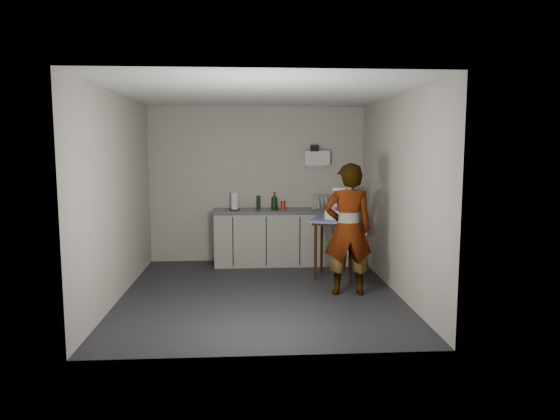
{
  "coord_description": "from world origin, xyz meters",
  "views": [
    {
      "loc": [
        -0.15,
        -6.42,
        1.91
      ],
      "look_at": [
        0.29,
        0.45,
        1.06
      ],
      "focal_mm": 32.0,
      "sensor_mm": 36.0,
      "label": 1
    }
  ],
  "objects": [
    {
      "name": "wall_back",
      "position": [
        0.0,
        1.99,
        1.3
      ],
      "size": [
        3.6,
        0.02,
        2.6
      ],
      "primitive_type": "cube",
      "color": "beige",
      "rests_on": "ground"
    },
    {
      "name": "dark_bottle",
      "position": [
        0.02,
        1.78,
        1.02
      ],
      "size": [
        0.07,
        0.07,
        0.22
      ],
      "primitive_type": "cylinder",
      "color": "black",
      "rests_on": "kitchen_counter"
    },
    {
      "name": "paper_towel",
      "position": [
        -0.37,
        1.67,
        1.05
      ],
      "size": [
        0.16,
        0.16,
        0.29
      ],
      "color": "black",
      "rests_on": "kitchen_counter"
    },
    {
      "name": "wall_left",
      "position": [
        -1.79,
        0.0,
        1.3
      ],
      "size": [
        0.02,
        4.0,
        2.6
      ],
      "primitive_type": "cube",
      "color": "beige",
      "rests_on": "ground"
    },
    {
      "name": "ground",
      "position": [
        0.0,
        0.0,
        0.0
      ],
      "size": [
        4.0,
        4.0,
        0.0
      ],
      "primitive_type": "plane",
      "color": "#242428",
      "rests_on": "ground"
    },
    {
      "name": "standing_man",
      "position": [
        1.14,
        -0.08,
        0.86
      ],
      "size": [
        0.65,
        0.44,
        1.72
      ],
      "primitive_type": "imported",
      "rotation": [
        0.0,
        0.0,
        3.1
      ],
      "color": "#B2A593",
      "rests_on": "ground"
    },
    {
      "name": "wall_right",
      "position": [
        1.79,
        0.0,
        1.3
      ],
      "size": [
        0.02,
        4.0,
        2.6
      ],
      "primitive_type": "cube",
      "color": "beige",
      "rests_on": "ground"
    },
    {
      "name": "ceiling",
      "position": [
        0.0,
        0.0,
        2.6
      ],
      "size": [
        3.6,
        4.0,
        0.01
      ],
      "primitive_type": "cube",
      "color": "white",
      "rests_on": "wall_back"
    },
    {
      "name": "side_table",
      "position": [
        1.13,
        0.78,
        0.77
      ],
      "size": [
        0.86,
        0.86,
        0.88
      ],
      "rotation": [
        0.0,
        0.0,
        -0.32
      ],
      "color": "#331E0B",
      "rests_on": "ground"
    },
    {
      "name": "bakery_box",
      "position": [
        1.18,
        0.78,
        0.98
      ],
      "size": [
        0.43,
        0.44,
        0.44
      ],
      "rotation": [
        0.0,
        0.0,
        -0.54
      ],
      "color": "white",
      "rests_on": "side_table"
    },
    {
      "name": "soap_bottle",
      "position": [
        0.27,
        1.64,
        1.05
      ],
      "size": [
        0.16,
        0.16,
        0.29
      ],
      "primitive_type": "imported",
      "rotation": [
        0.0,
        0.0,
        0.63
      ],
      "color": "black",
      "rests_on": "kitchen_counter"
    },
    {
      "name": "dish_rack",
      "position": [
        1.07,
        1.72,
        0.97
      ],
      "size": [
        0.35,
        0.26,
        0.25
      ],
      "color": "silver",
      "rests_on": "kitchen_counter"
    },
    {
      "name": "soda_can",
      "position": [
        0.42,
        1.73,
        0.98
      ],
      "size": [
        0.07,
        0.07,
        0.14
      ],
      "primitive_type": "cylinder",
      "color": "red",
      "rests_on": "kitchen_counter"
    },
    {
      "name": "wall_shelf",
      "position": [
        1.0,
        1.92,
        1.75
      ],
      "size": [
        0.42,
        0.18,
        0.37
      ],
      "color": "white",
      "rests_on": "ground"
    },
    {
      "name": "kitchen_counter",
      "position": [
        0.4,
        1.7,
        0.43
      ],
      "size": [
        2.24,
        0.62,
        0.91
      ],
      "color": "black",
      "rests_on": "ground"
    }
  ]
}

